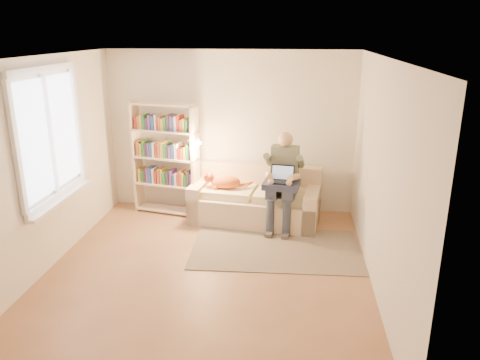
# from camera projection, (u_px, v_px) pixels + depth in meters

# --- Properties ---
(floor) EXTENTS (4.50, 4.50, 0.00)m
(floor) POSITION_uv_depth(u_px,v_px,m) (207.00, 272.00, 5.85)
(floor) COLOR #8C5F40
(floor) RESTS_ON ground
(ceiling) EXTENTS (4.00, 4.50, 0.02)m
(ceiling) POSITION_uv_depth(u_px,v_px,m) (202.00, 57.00, 5.05)
(ceiling) COLOR white
(ceiling) RESTS_ON wall_back
(wall_left) EXTENTS (0.02, 4.50, 2.60)m
(wall_left) POSITION_uv_depth(u_px,v_px,m) (43.00, 167.00, 5.67)
(wall_left) COLOR silver
(wall_left) RESTS_ON floor
(wall_right) EXTENTS (0.02, 4.50, 2.60)m
(wall_right) POSITION_uv_depth(u_px,v_px,m) (381.00, 178.00, 5.23)
(wall_right) COLOR silver
(wall_right) RESTS_ON floor
(wall_back) EXTENTS (4.00, 0.02, 2.60)m
(wall_back) POSITION_uv_depth(u_px,v_px,m) (231.00, 132.00, 7.58)
(wall_back) COLOR silver
(wall_back) RESTS_ON floor
(wall_front) EXTENTS (4.00, 0.02, 2.60)m
(wall_front) POSITION_uv_depth(u_px,v_px,m) (146.00, 264.00, 3.32)
(wall_front) COLOR silver
(wall_front) RESTS_ON floor
(window) EXTENTS (0.12, 1.52, 1.69)m
(window) POSITION_uv_depth(u_px,v_px,m) (54.00, 157.00, 5.83)
(window) COLOR white
(window) RESTS_ON wall_left
(sofa) EXTENTS (2.07, 1.14, 0.84)m
(sofa) POSITION_uv_depth(u_px,v_px,m) (255.00, 202.00, 7.35)
(sofa) COLOR beige
(sofa) RESTS_ON floor
(person) EXTENTS (0.48, 0.69, 1.45)m
(person) POSITION_uv_depth(u_px,v_px,m) (283.00, 176.00, 6.95)
(person) COLOR #68715B
(person) RESTS_ON sofa
(cat) EXTENTS (0.71, 0.30, 0.26)m
(cat) POSITION_uv_depth(u_px,v_px,m) (224.00, 181.00, 7.24)
(cat) COLOR orange
(cat) RESTS_ON sofa
(blanket) EXTENTS (0.57, 0.49, 0.09)m
(blanket) POSITION_uv_depth(u_px,v_px,m) (282.00, 184.00, 6.84)
(blanket) COLOR #282E47
(blanket) RESTS_ON person
(laptop) EXTENTS (0.38, 0.34, 0.28)m
(laptop) POSITION_uv_depth(u_px,v_px,m) (282.00, 178.00, 6.82)
(laptop) COLOR black
(laptop) RESTS_ON blanket
(bookshelf) EXTENTS (1.19, 0.57, 1.82)m
(bookshelf) POSITION_uv_depth(u_px,v_px,m) (165.00, 153.00, 7.44)
(bookshelf) COLOR beige
(bookshelf) RESTS_ON floor
(rug) EXTENTS (2.35, 1.45, 0.01)m
(rug) POSITION_uv_depth(u_px,v_px,m) (276.00, 249.00, 6.44)
(rug) COLOR #7C6D5A
(rug) RESTS_ON floor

